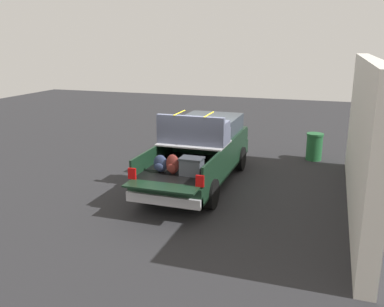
{
  "coord_description": "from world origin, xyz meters",
  "views": [
    {
      "loc": [
        -11.37,
        -3.65,
        4.2
      ],
      "look_at": [
        -0.6,
        0.0,
        1.1
      ],
      "focal_mm": 38.81,
      "sensor_mm": 36.0,
      "label": 1
    }
  ],
  "objects": [
    {
      "name": "trash_can",
      "position": [
        3.84,
        -3.18,
        0.5
      ],
      "size": [
        0.6,
        0.6,
        0.98
      ],
      "color": "#1E592D",
      "rests_on": "ground_plane"
    },
    {
      "name": "building_facade",
      "position": [
        -0.59,
        -4.45,
        1.9
      ],
      "size": [
        8.29,
        0.36,
        3.8
      ],
      "primitive_type": "cube",
      "color": "silver",
      "rests_on": "ground_plane"
    },
    {
      "name": "ground_plane",
      "position": [
        0.0,
        0.0,
        0.0
      ],
      "size": [
        40.0,
        40.0,
        0.0
      ],
      "primitive_type": "plane",
      "color": "#262628"
    },
    {
      "name": "pickup_truck",
      "position": [
        0.36,
        -0.0,
        0.95
      ],
      "size": [
        6.05,
        2.06,
        2.23
      ],
      "color": "black",
      "rests_on": "ground_plane"
    }
  ]
}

